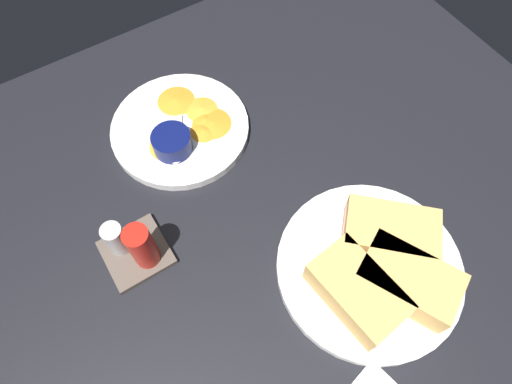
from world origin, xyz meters
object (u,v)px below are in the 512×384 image
object	(u,v)px
sandwich_half_near	(357,291)
sandwich_half_far	(408,280)
plate_chips_companion	(180,129)
spoon_by_dark_ramekin	(377,269)
spoon_by_gravy_ramekin	(177,149)
ramekin_light_gravy	(172,142)
sandwich_half_extra	(390,232)
ramekin_dark_sauce	(397,233)
condiment_caddy	(134,247)
plate_sandwich_main	(369,268)

from	to	relation	value
sandwich_half_near	sandwich_half_far	xyz separation A→B (cm)	(-2.52, -6.71, 0.00)
sandwich_half_near	plate_chips_companion	xyz separation A→B (cm)	(38.55, 6.86, -3.20)
plate_chips_companion	spoon_by_dark_ramekin	bearing A→B (deg)	-162.29
sandwich_half_near	spoon_by_gravy_ramekin	world-z (taller)	sandwich_half_near
sandwich_half_far	ramekin_light_gravy	size ratio (longest dim) A/B	2.36
sandwich_half_extra	ramekin_dark_sauce	distance (cm)	1.42
sandwich_half_far	condiment_caddy	size ratio (longest dim) A/B	1.58
ramekin_dark_sauce	ramekin_light_gravy	bearing A→B (deg)	32.75
plate_sandwich_main	ramekin_light_gravy	distance (cm)	36.06
sandwich_half_far	plate_chips_companion	bearing A→B (deg)	18.29
sandwich_half_extra	spoon_by_gravy_ramekin	world-z (taller)	sandwich_half_extra
plate_sandwich_main	sandwich_half_near	bearing A→B (deg)	114.42
plate_sandwich_main	ramekin_light_gravy	xyz separation A→B (cm)	(32.96, 14.39, 2.61)
sandwich_half_near	ramekin_light_gravy	distance (cm)	36.40
spoon_by_dark_ramekin	spoon_by_gravy_ramekin	bearing A→B (deg)	23.71
sandwich_half_extra	plate_chips_companion	distance (cm)	38.08
sandwich_half_far	ramekin_dark_sauce	distance (cm)	7.25
spoon_by_dark_ramekin	ramekin_light_gravy	distance (cm)	36.91
sandwich_half_near	spoon_by_gravy_ramekin	xyz separation A→B (cm)	(34.37, 9.49, -2.04)
sandwich_half_extra	plate_chips_companion	world-z (taller)	sandwich_half_extra
spoon_by_gravy_ramekin	sandwich_half_far	bearing A→B (deg)	-156.29
plate_chips_companion	sandwich_half_extra	bearing A→B (deg)	-154.91
spoon_by_gravy_ramekin	condiment_caddy	xyz separation A→B (cm)	(-12.50, 13.00, 1.44)
sandwich_half_extra	spoon_by_dark_ramekin	bearing A→B (deg)	124.83
sandwich_half_far	plate_chips_companion	xyz separation A→B (cm)	(41.07, 13.57, -3.20)
ramekin_dark_sauce	plate_chips_companion	xyz separation A→B (cm)	(34.86, 17.26, -2.57)
sandwich_half_extra	ramekin_dark_sauce	size ratio (longest dim) A/B	1.92
ramekin_dark_sauce	condiment_caddy	xyz separation A→B (cm)	(18.18, 32.89, 0.04)
plate_sandwich_main	sandwich_half_extra	world-z (taller)	sandwich_half_extra
sandwich_half_near	sandwich_half_far	size ratio (longest dim) A/B	0.93
ramekin_dark_sauce	spoon_by_dark_ramekin	world-z (taller)	ramekin_dark_sauce
ramekin_light_gravy	spoon_by_gravy_ramekin	bearing A→B (deg)	-157.58
plate_sandwich_main	spoon_by_dark_ramekin	distance (cm)	1.49
plate_sandwich_main	ramekin_dark_sauce	size ratio (longest dim) A/B	3.49
sandwich_half_extra	spoon_by_dark_ramekin	xyz separation A→B (cm)	(-2.91, 4.19, -2.04)
plate_chips_companion	sandwich_half_near	bearing A→B (deg)	-169.90
sandwich_half_near	spoon_by_dark_ramekin	size ratio (longest dim) A/B	1.45
sandwich_half_far	condiment_caddy	distance (cm)	38.05
sandwich_half_extra	spoon_by_gravy_ramekin	bearing A→B (deg)	31.81
sandwich_half_far	ramekin_dark_sauce	size ratio (longest dim) A/B	1.97
plate_chips_companion	spoon_by_gravy_ramekin	size ratio (longest dim) A/B	2.55
sandwich_half_far	ramekin_light_gravy	xyz separation A→B (cm)	(37.57, 16.48, -0.59)
ramekin_light_gravy	sandwich_half_extra	bearing A→B (deg)	-148.38
condiment_caddy	plate_chips_companion	bearing A→B (deg)	-43.14
ramekin_light_gravy	condiment_caddy	distance (cm)	18.32
sandwich_half_extra	spoon_by_dark_ramekin	size ratio (longest dim) A/B	1.53
ramekin_dark_sauce	ramekin_light_gravy	xyz separation A→B (cm)	(31.36, 20.17, 0.04)
sandwich_half_near	spoon_by_dark_ramekin	world-z (taller)	sandwich_half_near
sandwich_half_near	condiment_caddy	size ratio (longest dim) A/B	1.47
ramekin_light_gravy	ramekin_dark_sauce	bearing A→B (deg)	-147.25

